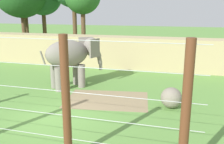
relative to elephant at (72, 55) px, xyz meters
name	(u,v)px	position (x,y,z in m)	size (l,w,h in m)	color
ground_plane	(54,118)	(1.08, -4.33, -1.88)	(120.00, 120.00, 0.00)	#609342
dirt_patch	(107,100)	(2.58, -1.58, -1.87)	(4.09, 2.84, 0.01)	#937F5B
embankment_wall	(116,52)	(1.08, 5.91, -0.68)	(36.00, 1.80, 2.38)	tan
elephant	(72,55)	(0.00, 0.00, 0.00)	(3.12, 3.25, 2.83)	gray
enrichment_ball	(171,98)	(5.74, -1.78, -1.39)	(0.97, 0.97, 0.97)	gray
cable_fence	(12,94)	(1.11, -6.85, 0.04)	(11.38, 0.25, 3.81)	brown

